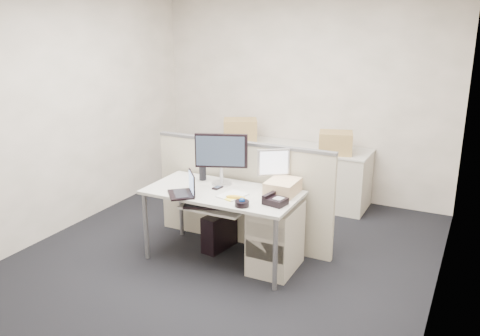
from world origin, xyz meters
The scene contains 28 objects.
floor centered at (0.00, 0.00, -0.01)m, with size 4.00×4.50×0.01m, color black.
wall_back centered at (0.00, 2.25, 1.35)m, with size 4.00×0.02×2.70m, color silver.
wall_front centered at (0.00, -2.25, 1.35)m, with size 4.00×0.02×2.70m, color silver.
wall_left centered at (-2.00, 0.00, 1.35)m, with size 0.02×4.50×2.70m, color silver.
wall_right centered at (2.00, 0.00, 1.35)m, with size 0.02×4.50×2.70m, color silver.
desk centered at (0.00, 0.00, 0.66)m, with size 1.50×0.75×0.73m.
keyboard_tray centered at (0.00, -0.18, 0.62)m, with size 0.62×0.32×0.02m, color #B3B2AA.
drawer_pedestal centered at (0.55, 0.05, 0.33)m, with size 0.40×0.55×0.65m, color #A99E90.
cubicle_partition centered at (0.00, 0.45, 0.55)m, with size 2.00×0.06×1.10m, color #BDB59A.
back_counter centered at (0.00, 1.93, 0.36)m, with size 2.00×0.60×0.72m, color #A99E90.
monitor_main centered at (-0.11, 0.18, 0.99)m, with size 0.53×0.20×0.53m, color black.
monitor_small centered at (0.40, 0.32, 0.92)m, with size 0.32×0.16×0.39m, color #B7B7BC.
laptop centered at (-0.30, -0.28, 0.84)m, with size 0.30×0.22×0.22m, color black.
trackball centered at (0.35, -0.28, 0.76)m, with size 0.13×0.13×0.05m, color black.
desk_phone centered at (0.60, -0.10, 0.76)m, with size 0.20×0.16×0.06m, color black.
paper_stack centered at (0.15, -0.08, 0.74)m, with size 0.20×0.26×0.01m, color silver.
sticky_pad centered at (0.18, -0.18, 0.74)m, with size 0.08×0.08×0.01m, color yellow.
travel_mug centered at (-0.35, 0.22, 0.81)m, with size 0.07×0.07×0.16m, color black.
banana centered at (0.22, -0.15, 0.75)m, with size 0.19×0.05×0.04m, color gold.
cellphone centered at (-0.08, 0.05, 0.74)m, with size 0.06×0.11×0.02m, color black.
manila_folders centered at (0.55, 0.20, 0.80)m, with size 0.27×0.35×0.13m, color tan.
keyboard centered at (-0.05, -0.22, 0.64)m, with size 0.43×0.15×0.02m, color black.
pc_tower_desk centered at (-0.15, 0.20, 0.20)m, with size 0.17×0.42×0.39m, color black.
pc_tower_spare_dark centered at (-1.45, 2.03, 0.20)m, with size 0.17×0.42×0.39m, color black.
pc_tower_spare_silver centered at (-1.30, 2.03, 0.19)m, with size 0.17×0.41×0.39m, color #B7B7BC.
cardboard_box_left centered at (-0.70, 1.81, 0.88)m, with size 0.44×0.33×0.33m, color olive.
cardboard_box_right centered at (0.60, 1.81, 0.86)m, with size 0.40×0.31×0.29m, color olive.
red_binder centered at (-0.90, 2.03, 0.85)m, with size 0.06×0.27×0.25m, color maroon.
Camera 1 is at (2.22, -4.11, 2.39)m, focal length 38.00 mm.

